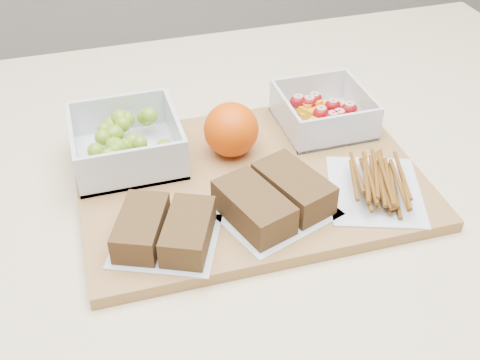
% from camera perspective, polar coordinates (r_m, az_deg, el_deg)
% --- Properties ---
extents(cutting_board, '(0.42, 0.31, 0.02)m').
position_cam_1_polar(cutting_board, '(0.76, 0.92, -0.02)').
color(cutting_board, '#A07642').
rests_on(cutting_board, counter).
extents(grape_container, '(0.13, 0.13, 0.06)m').
position_cam_1_polar(grape_container, '(0.78, -10.62, 3.59)').
color(grape_container, silver).
rests_on(grape_container, cutting_board).
extents(fruit_container, '(0.12, 0.12, 0.05)m').
position_cam_1_polar(fruit_container, '(0.84, 7.87, 6.30)').
color(fruit_container, silver).
rests_on(fruit_container, cutting_board).
extents(orange, '(0.07, 0.07, 0.07)m').
position_cam_1_polar(orange, '(0.77, -0.85, 4.80)').
color(orange, '#E64C05').
rests_on(orange, cutting_board).
extents(sandwich_bag_left, '(0.14, 0.13, 0.03)m').
position_cam_1_polar(sandwich_bag_left, '(0.65, -7.15, -4.74)').
color(sandwich_bag_left, silver).
rests_on(sandwich_bag_left, cutting_board).
extents(sandwich_bag_center, '(0.16, 0.15, 0.04)m').
position_cam_1_polar(sandwich_bag_center, '(0.69, 3.21, -1.74)').
color(sandwich_bag_center, silver).
rests_on(sandwich_bag_center, cutting_board).
extents(pretzel_bag, '(0.15, 0.16, 0.03)m').
position_cam_1_polar(pretzel_bag, '(0.73, 12.80, -0.18)').
color(pretzel_bag, silver).
rests_on(pretzel_bag, cutting_board).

